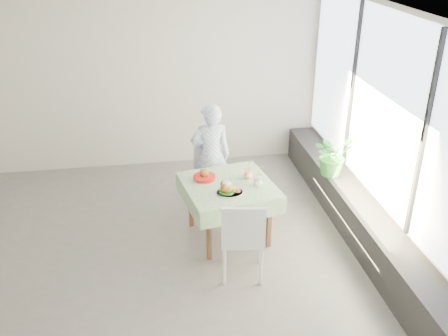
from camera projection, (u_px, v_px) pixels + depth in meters
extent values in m
plane|color=#5D5A58|center=(134.00, 252.00, 6.02)|extent=(6.00, 6.00, 0.00)
plane|color=white|center=(111.00, 12.00, 4.78)|extent=(6.00, 6.00, 0.00)
cube|color=beige|center=(127.00, 81.00, 7.61)|extent=(6.00, 0.02, 2.80)
cube|color=beige|center=(117.00, 301.00, 3.18)|extent=(6.00, 0.02, 2.80)
cube|color=beige|center=(384.00, 130.00, 5.83)|extent=(0.02, 5.00, 2.80)
cube|color=#D1E0F9|center=(385.00, 110.00, 5.71)|extent=(0.01, 4.80, 2.18)
cube|color=black|center=(356.00, 215.00, 6.31)|extent=(0.40, 4.80, 0.50)
cube|color=brown|center=(229.00, 186.00, 6.03)|extent=(1.05, 1.05, 0.04)
cube|color=white|center=(229.00, 184.00, 6.02)|extent=(1.21, 1.21, 0.01)
cube|color=white|center=(210.00, 179.00, 6.83)|extent=(0.41, 0.41, 0.04)
cube|color=white|center=(208.00, 159.00, 6.89)|extent=(0.40, 0.05, 0.40)
cube|color=white|center=(243.00, 236.00, 5.45)|extent=(0.53, 0.53, 0.04)
cube|color=white|center=(244.00, 227.00, 5.15)|extent=(0.46, 0.12, 0.46)
imported|color=#8BAADF|center=(211.00, 156.00, 6.73)|extent=(0.55, 0.37, 1.49)
cylinder|color=white|center=(230.00, 193.00, 5.80)|extent=(0.32, 0.32, 0.02)
cylinder|color=#164A12|center=(227.00, 192.00, 5.79)|extent=(0.18, 0.18, 0.02)
ellipsoid|color=brown|center=(227.00, 188.00, 5.77)|extent=(0.15, 0.14, 0.12)
ellipsoid|color=white|center=(227.00, 184.00, 5.74)|extent=(0.11, 0.10, 0.07)
cylinder|color=#AC1C10|center=(238.00, 191.00, 5.79)|extent=(0.05, 0.05, 0.03)
cylinder|color=white|center=(248.00, 174.00, 6.12)|extent=(0.09, 0.09, 0.13)
cylinder|color=orange|center=(248.00, 175.00, 6.13)|extent=(0.08, 0.08, 0.10)
cylinder|color=white|center=(248.00, 168.00, 6.09)|extent=(0.10, 0.10, 0.01)
cylinder|color=gold|center=(249.00, 165.00, 6.07)|extent=(0.01, 0.03, 0.18)
cylinder|color=white|center=(258.00, 181.00, 5.94)|extent=(0.10, 0.10, 0.14)
cylinder|color=#ECE6C6|center=(258.00, 182.00, 5.95)|extent=(0.09, 0.09, 0.10)
cylinder|color=white|center=(258.00, 175.00, 5.91)|extent=(0.11, 0.11, 0.01)
cylinder|color=gold|center=(259.00, 171.00, 5.88)|extent=(0.01, 0.04, 0.20)
cylinder|color=red|center=(204.00, 177.00, 6.13)|extent=(0.27, 0.27, 0.04)
cylinder|color=white|center=(204.00, 176.00, 6.12)|extent=(0.23, 0.23, 0.02)
ellipsoid|color=brown|center=(204.00, 173.00, 6.10)|extent=(0.12, 0.12, 0.10)
imported|color=#277627|center=(333.00, 154.00, 6.67)|extent=(0.65, 0.61, 0.59)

